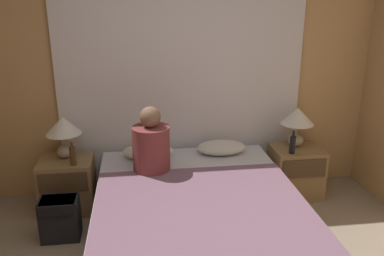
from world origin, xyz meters
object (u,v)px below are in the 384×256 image
Objects in this scene: lamp_right at (297,119)px; beer_bottle_on_left_stand at (73,155)px; backpack_on_floor at (60,216)px; pillow_left at (148,151)px; bed at (197,220)px; beer_bottle_on_right_stand at (293,144)px; lamp_left at (63,129)px; nightstand_right at (295,172)px; nightstand_left at (68,185)px; pillow_right at (221,147)px; person_left_in_bed at (151,146)px.

lamp_right is 2.20m from beer_bottle_on_left_stand.
lamp_right reaches higher than backpack_on_floor.
lamp_right is at bearing 1.01° from pillow_left.
bed is 1.27m from beer_bottle_on_right_stand.
backpack_on_floor is at bearing -89.78° from lamp_left.
beer_bottle_on_left_stand is at bearing -176.75° from nightstand_right.
pillow_left is 1.41m from beer_bottle_on_right_stand.
bed is at bearing -65.88° from pillow_left.
lamp_left and lamp_right have the same top height.
lamp_left is 0.29m from beer_bottle_on_left_stand.
lamp_left is at bearing 90.00° from nightstand_left.
nightstand_left is 2.21× the size of beer_bottle_on_right_stand.
pillow_left is 1.00m from backpack_on_floor.
beer_bottle_on_left_stand reaches higher than backpack_on_floor.
beer_bottle_on_left_stand reaches higher than pillow_right.
lamp_right is 0.29m from beer_bottle_on_right_stand.
lamp_right is (1.14, 0.84, 0.56)m from bed.
person_left_in_bed reaches higher than nightstand_left.
nightstand_right reaches higher than backpack_on_floor.
nightstand_left is at bearing 90.25° from backpack_on_floor.
nightstand_right is at bearing -3.02° from pillow_right.
pillow_right is (-0.78, 0.04, 0.29)m from nightstand_right.
lamp_left is 1.08× the size of backpack_on_floor.
pillow_right is (-0.78, -0.03, -0.25)m from lamp_right.
backpack_on_floor is (-0.80, -0.18, -0.53)m from person_left_in_bed.
nightstand_left is at bearing 176.72° from beer_bottle_on_right_stand.
lamp_right is 0.83× the size of pillow_left.
backpack_on_floor is (0.00, -0.49, -0.05)m from nightstand_left.
beer_bottle_on_right_stand is (2.17, -0.19, -0.19)m from lamp_left.
lamp_right is at bearing 90.00° from nightstand_right.
person_left_in_bed is at bearing 12.90° from backpack_on_floor.
beer_bottle_on_left_stand is at bearing 148.36° from bed.
person_left_in_bed is at bearing -153.46° from pillow_right.
lamp_right reaches higher than bed.
nightstand_right is (2.28, 0.00, 0.00)m from nightstand_left.
beer_bottle_on_left_stand is 2.08m from beer_bottle_on_right_stand.
person_left_in_bed is at bearing -165.69° from lamp_right.
pillow_left is at bearing 3.02° from nightstand_left.
person_left_in_bed reaches higher than nightstand_right.
bed is at bearing -36.28° from lamp_left.
bed is 1.52m from lamp_left.
lamp_left is 0.67× the size of person_left_in_bed.
pillow_right is 2.10× the size of beer_bottle_on_left_stand.
nightstand_right is 0.39m from beer_bottle_on_right_stand.
pillow_right is at bearing 1.56° from nightstand_left.
beer_bottle_on_right_stand is 0.63× the size of backpack_on_floor.
lamp_left is (-2.28, 0.07, 0.54)m from nightstand_right.
nightstand_right is at bearing 0.00° from nightstand_left.
lamp_left is at bearing 178.30° from nightstand_right.
lamp_left is 1.00× the size of lamp_right.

